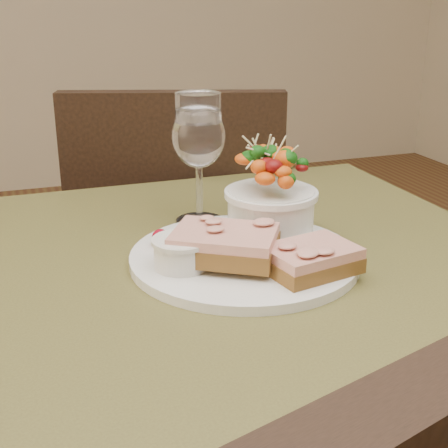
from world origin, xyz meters
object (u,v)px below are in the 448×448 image
object	(u,v)px
dinner_plate	(244,257)
wine_glass	(199,140)
sandwich_back	(224,244)
salad_bowl	(271,191)
cafe_table	(225,343)
ramekin	(182,251)
chair_far	(183,335)
sandwich_front	(311,259)

from	to	relation	value
dinner_plate	wine_glass	distance (m)	0.20
sandwich_back	salad_bowl	xyz separation A→B (m)	(0.09, 0.07, 0.03)
salad_bowl	wine_glass	distance (m)	0.13
cafe_table	sandwich_back	xyz separation A→B (m)	(-0.00, -0.00, 0.14)
ramekin	wine_glass	bearing A→B (deg)	66.24
sandwich_back	chair_far	bearing A→B (deg)	111.77
dinner_plate	ramekin	world-z (taller)	ramekin
cafe_table	sandwich_front	xyz separation A→B (m)	(0.09, -0.06, 0.13)
sandwich_back	cafe_table	bearing A→B (deg)	95.71
chair_far	cafe_table	bearing A→B (deg)	97.83
chair_far	sandwich_back	xyz separation A→B (m)	(-0.11, -0.63, 0.49)
cafe_table	sandwich_back	world-z (taller)	sandwich_back
cafe_table	ramekin	bearing A→B (deg)	176.69
sandwich_front	salad_bowl	distance (m)	0.13
sandwich_back	ramekin	distance (m)	0.05
dinner_plate	sandwich_back	world-z (taller)	sandwich_back
dinner_plate	salad_bowl	distance (m)	0.10
chair_far	sandwich_back	distance (m)	0.80
chair_far	sandwich_front	xyz separation A→B (m)	(-0.03, -0.68, 0.48)
cafe_table	salad_bowl	xyz separation A→B (m)	(0.09, 0.07, 0.17)
wine_glass	dinner_plate	bearing A→B (deg)	-86.51
chair_far	wine_glass	world-z (taller)	wine_glass
sandwich_front	sandwich_back	bearing A→B (deg)	137.14
cafe_table	wine_glass	world-z (taller)	wine_glass
ramekin	wine_glass	xyz separation A→B (m)	(0.08, 0.17, 0.09)
sandwich_front	wine_glass	distance (m)	0.26
cafe_table	chair_far	world-z (taller)	chair_far
cafe_table	wine_glass	xyz separation A→B (m)	(0.02, 0.17, 0.22)
wine_glass	ramekin	bearing A→B (deg)	-113.76
sandwich_front	wine_glass	world-z (taller)	wine_glass
salad_bowl	wine_glass	world-z (taller)	wine_glass
dinner_plate	sandwich_front	bearing A→B (deg)	-54.15
cafe_table	sandwich_front	distance (m)	0.16
sandwich_back	ramekin	world-z (taller)	sandwich_back
wine_glass	salad_bowl	bearing A→B (deg)	-57.13
sandwich_back	dinner_plate	bearing A→B (deg)	63.44
sandwich_back	wine_glass	distance (m)	0.20
chair_far	salad_bowl	bearing A→B (deg)	105.70
chair_far	sandwich_front	world-z (taller)	chair_far
sandwich_front	salad_bowl	size ratio (longest dim) A/B	0.92
chair_far	salad_bowl	xyz separation A→B (m)	(-0.02, -0.55, 0.53)
chair_far	salad_bowl	distance (m)	0.76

